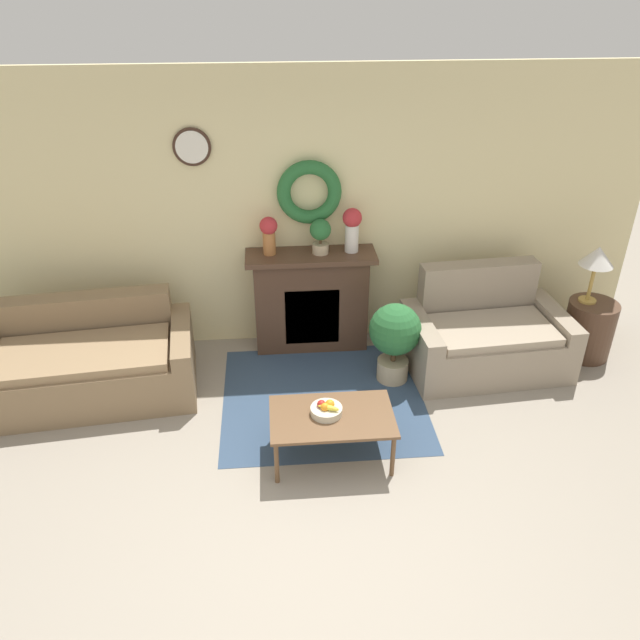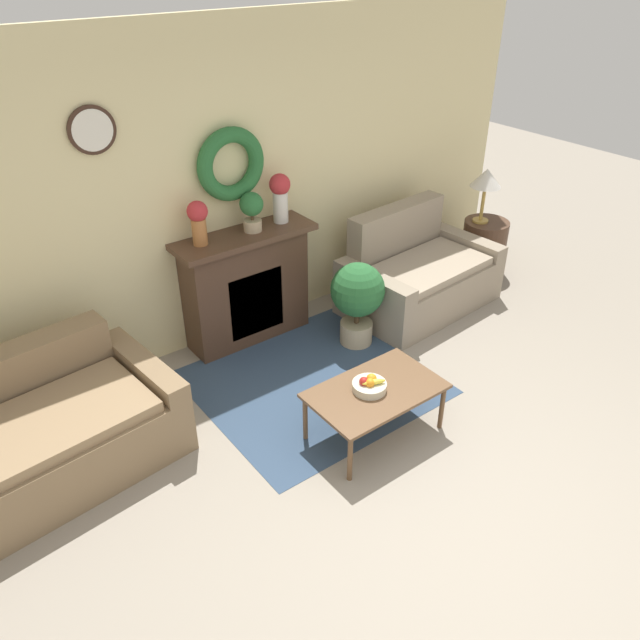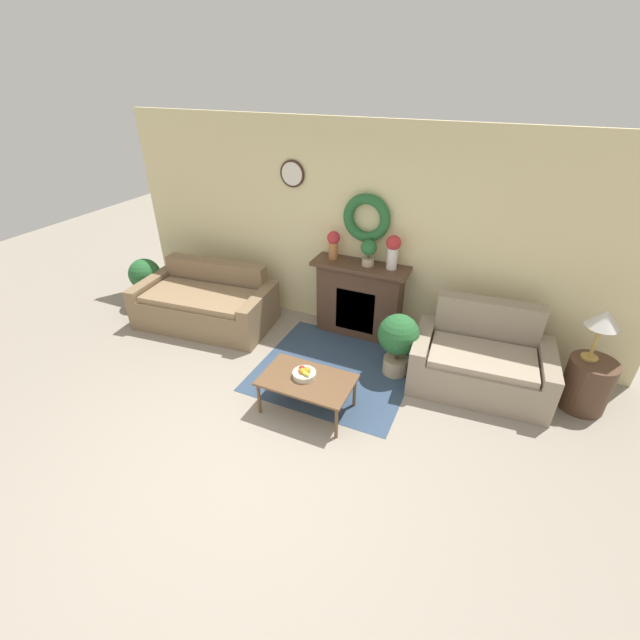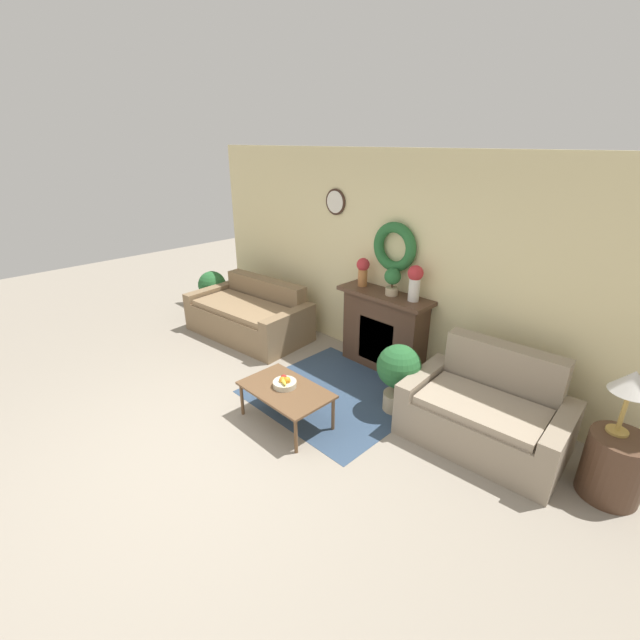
{
  "view_description": "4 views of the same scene",
  "coord_description": "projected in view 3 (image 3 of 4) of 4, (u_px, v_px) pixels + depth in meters",
  "views": [
    {
      "loc": [
        -0.25,
        -2.85,
        3.42
      ],
      "look_at": [
        0.13,
        1.56,
        0.88
      ],
      "focal_mm": 35.0,
      "sensor_mm": 36.0,
      "label": 1
    },
    {
      "loc": [
        -2.27,
        -1.65,
        3.16
      ],
      "look_at": [
        0.09,
        1.47,
        0.74
      ],
      "focal_mm": 35.0,
      "sensor_mm": 36.0,
      "label": 2
    },
    {
      "loc": [
        1.72,
        -2.2,
        3.18
      ],
      "look_at": [
        -0.05,
        1.7,
        0.64
      ],
      "focal_mm": 24.0,
      "sensor_mm": 36.0,
      "label": 3
    },
    {
      "loc": [
        3.11,
        -1.49,
        2.78
      ],
      "look_at": [
        -0.05,
        1.63,
        0.9
      ],
      "focal_mm": 24.0,
      "sensor_mm": 36.0,
      "label": 4
    }
  ],
  "objects": [
    {
      "name": "ground_plane",
      "position": [
        249.0,
        465.0,
        3.96
      ],
      "size": [
        16.0,
        16.0,
        0.0
      ],
      "primitive_type": "plane",
      "color": "gray"
    },
    {
      "name": "floor_rug",
      "position": [
        335.0,
        369.0,
        5.22
      ],
      "size": [
        1.8,
        1.69,
        0.01
      ],
      "color": "#334760",
      "rests_on": "ground_plane"
    },
    {
      "name": "wall_back",
      "position": [
        359.0,
        232.0,
        5.46
      ],
      "size": [
        6.8,
        0.19,
        2.7
      ],
      "color": "beige",
      "rests_on": "ground_plane"
    },
    {
      "name": "fireplace",
      "position": [
        359.0,
        299.0,
        5.69
      ],
      "size": [
        1.24,
        0.41,
        1.03
      ],
      "color": "#4C3323",
      "rests_on": "ground_plane"
    },
    {
      "name": "couch_left",
      "position": [
        207.0,
        303.0,
        6.05
      ],
      "size": [
        1.95,
        1.18,
        0.81
      ],
      "rotation": [
        0.0,
        0.0,
        0.1
      ],
      "color": "#846B4C",
      "rests_on": "ground_plane"
    },
    {
      "name": "loveseat_right",
      "position": [
        480.0,
        361.0,
        4.83
      ],
      "size": [
        1.55,
        1.02,
        0.94
      ],
      "rotation": [
        0.0,
        0.0,
        0.07
      ],
      "color": "gray",
      "rests_on": "ground_plane"
    },
    {
      "name": "coffee_table",
      "position": [
        307.0,
        382.0,
        4.43
      ],
      "size": [
        0.96,
        0.59,
        0.41
      ],
      "color": "brown",
      "rests_on": "ground_plane"
    },
    {
      "name": "fruit_bowl",
      "position": [
        304.0,
        373.0,
        4.42
      ],
      "size": [
        0.25,
        0.25,
        0.12
      ],
      "color": "beige",
      "rests_on": "coffee_table"
    },
    {
      "name": "side_table_by_loveseat",
      "position": [
        587.0,
        384.0,
        4.52
      ],
      "size": [
        0.47,
        0.47,
        0.58
      ],
      "color": "#4C3323",
      "rests_on": "ground_plane"
    },
    {
      "name": "table_lamp",
      "position": [
        604.0,
        320.0,
        4.2
      ],
      "size": [
        0.32,
        0.32,
        0.57
      ],
      "color": "#B28E42",
      "rests_on": "side_table_by_loveseat"
    },
    {
      "name": "vase_on_mantel_left",
      "position": [
        333.0,
        243.0,
        5.46
      ],
      "size": [
        0.17,
        0.17,
        0.37
      ],
      "color": "#AD6B38",
      "rests_on": "fireplace"
    },
    {
      "name": "vase_on_mantel_right",
      "position": [
        393.0,
        250.0,
        5.17
      ],
      "size": [
        0.18,
        0.18,
        0.43
      ],
      "color": "silver",
      "rests_on": "fireplace"
    },
    {
      "name": "potted_plant_on_mantel",
      "position": [
        369.0,
        251.0,
        5.29
      ],
      "size": [
        0.2,
        0.2,
        0.34
      ],
      "color": "tan",
      "rests_on": "fireplace"
    },
    {
      "name": "potted_plant_floor_by_couch",
      "position": [
        145.0,
        277.0,
        6.42
      ],
      "size": [
        0.46,
        0.46,
        0.74
      ],
      "color": "tan",
      "rests_on": "ground_plane"
    },
    {
      "name": "potted_plant_floor_by_loveseat",
      "position": [
        398.0,
        339.0,
        4.93
      ],
      "size": [
        0.48,
        0.48,
        0.78
      ],
      "color": "tan",
      "rests_on": "ground_plane"
    }
  ]
}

